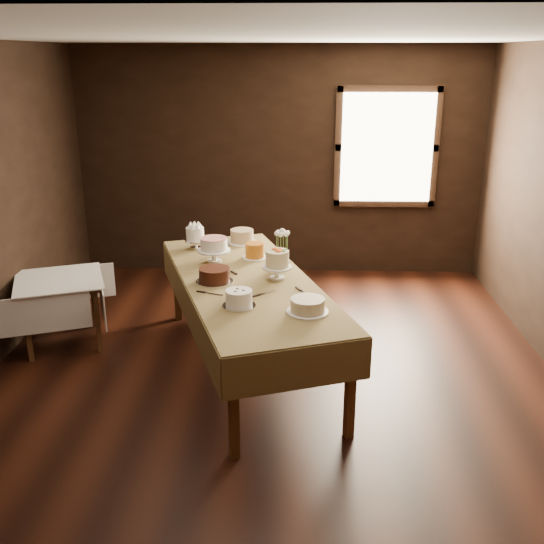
% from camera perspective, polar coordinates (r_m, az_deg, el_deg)
% --- Properties ---
extents(floor, '(5.00, 6.00, 0.01)m').
position_cam_1_polar(floor, '(5.44, -0.07, -10.20)').
color(floor, black).
rests_on(floor, ground).
extents(ceiling, '(5.00, 6.00, 0.01)m').
position_cam_1_polar(ceiling, '(4.74, -0.09, 20.78)').
color(ceiling, beige).
rests_on(ceiling, wall_back).
extents(wall_back, '(5.00, 0.02, 2.80)m').
position_cam_1_polar(wall_back, '(7.84, 0.72, 9.91)').
color(wall_back, black).
rests_on(wall_back, ground).
extents(wall_front, '(5.00, 0.02, 2.80)m').
position_cam_1_polar(wall_front, '(2.16, -3.06, -17.03)').
color(wall_front, black).
rests_on(wall_front, ground).
extents(window, '(1.10, 0.05, 1.30)m').
position_cam_1_polar(window, '(7.83, 10.45, 11.07)').
color(window, '#FFEABF').
rests_on(window, wall_back).
extents(display_table, '(1.88, 2.91, 0.84)m').
position_cam_1_polar(display_table, '(5.39, -2.31, -1.33)').
color(display_table, '#482C17').
rests_on(display_table, ground).
extents(side_table, '(1.02, 1.02, 0.66)m').
position_cam_1_polar(side_table, '(6.26, -18.84, -1.25)').
color(side_table, '#482C17').
rests_on(side_table, ground).
extents(cake_meringue, '(0.21, 0.21, 0.23)m').
position_cam_1_polar(cake_meringue, '(6.24, -7.03, 3.04)').
color(cake_meringue, silver).
rests_on(cake_meringue, display_table).
extents(cake_speckled, '(0.30, 0.30, 0.14)m').
position_cam_1_polar(cake_speckled, '(6.41, -2.76, 3.25)').
color(cake_speckled, white).
rests_on(cake_speckled, display_table).
extents(cake_lattice, '(0.35, 0.35, 0.23)m').
position_cam_1_polar(cake_lattice, '(5.82, -5.31, 1.91)').
color(cake_lattice, white).
rests_on(cake_lattice, display_table).
extents(cake_caramel, '(0.25, 0.25, 0.15)m').
position_cam_1_polar(cake_caramel, '(5.91, -1.59, 1.91)').
color(cake_caramel, white).
rests_on(cake_caramel, display_table).
extents(cake_chocolate, '(0.37, 0.37, 0.12)m').
position_cam_1_polar(cake_chocolate, '(5.32, -5.28, -0.31)').
color(cake_chocolate, silver).
rests_on(cake_chocolate, display_table).
extents(cake_flowers, '(0.26, 0.26, 0.27)m').
position_cam_1_polar(cake_flowers, '(5.35, 0.48, 0.54)').
color(cake_flowers, white).
rests_on(cake_flowers, display_table).
extents(cake_swirl, '(0.27, 0.27, 0.13)m').
position_cam_1_polar(cake_swirl, '(4.79, -3.04, -2.47)').
color(cake_swirl, silver).
rests_on(cake_swirl, display_table).
extents(cake_cream, '(0.32, 0.32, 0.11)m').
position_cam_1_polar(cake_cream, '(4.68, 3.27, -3.12)').
color(cake_cream, white).
rests_on(cake_cream, display_table).
extents(cake_server_a, '(0.20, 0.18, 0.01)m').
position_cam_1_polar(cake_server_a, '(5.07, -0.35, -1.87)').
color(cake_server_a, silver).
rests_on(cake_server_a, display_table).
extents(cake_server_b, '(0.13, 0.23, 0.01)m').
position_cam_1_polar(cake_server_b, '(5.05, 3.07, -2.00)').
color(cake_server_b, silver).
rests_on(cake_server_b, display_table).
extents(cake_server_c, '(0.16, 0.21, 0.01)m').
position_cam_1_polar(cake_server_c, '(5.62, -4.10, 0.24)').
color(cake_server_c, silver).
rests_on(cake_server_c, display_table).
extents(cake_server_d, '(0.07, 0.24, 0.01)m').
position_cam_1_polar(cake_server_d, '(5.78, 0.22, 0.83)').
color(cake_server_d, silver).
rests_on(cake_server_d, display_table).
extents(cake_server_e, '(0.23, 0.11, 0.01)m').
position_cam_1_polar(cake_server_e, '(5.06, -5.25, -2.03)').
color(cake_server_e, silver).
rests_on(cake_server_e, display_table).
extents(flower_vase, '(0.19, 0.19, 0.15)m').
position_cam_1_polar(flower_vase, '(5.63, 0.91, 1.07)').
color(flower_vase, '#2D2823').
rests_on(flower_vase, display_table).
extents(flower_bouquet, '(0.14, 0.14, 0.20)m').
position_cam_1_polar(flower_bouquet, '(5.58, 0.92, 2.96)').
color(flower_bouquet, white).
rests_on(flower_bouquet, flower_vase).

